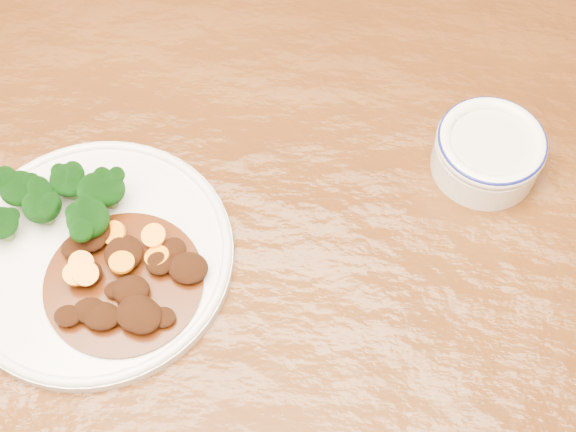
{
  "coord_description": "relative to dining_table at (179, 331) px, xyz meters",
  "views": [
    {
      "loc": [
        0.13,
        -0.3,
        1.42
      ],
      "look_at": [
        0.11,
        0.08,
        0.77
      ],
      "focal_mm": 50.0,
      "sensor_mm": 36.0,
      "label": 1
    }
  ],
  "objects": [
    {
      "name": "dining_table",
      "position": [
        0.0,
        0.0,
        0.0
      ],
      "size": [
        1.53,
        0.96,
        0.75
      ],
      "rotation": [
        0.0,
        0.0,
        -0.04
      ],
      "color": "#542C0E",
      "rests_on": "ground"
    },
    {
      "name": "dinner_plate",
      "position": [
        -0.07,
        0.04,
        0.09
      ],
      "size": [
        0.26,
        0.26,
        0.02
      ],
      "rotation": [
        0.0,
        0.0,
        -0.11
      ],
      "color": "silver",
      "rests_on": "dining_table"
    },
    {
      "name": "mince_stew",
      "position": [
        -0.04,
        0.01,
        0.1
      ],
      "size": [
        0.15,
        0.15,
        0.03
      ],
      "color": "#491E07",
      "rests_on": "dinner_plate"
    },
    {
      "name": "broccoli_florets",
      "position": [
        -0.1,
        0.08,
        0.12
      ],
      "size": [
        0.12,
        0.08,
        0.04
      ],
      "color": "olive",
      "rests_on": "dinner_plate"
    },
    {
      "name": "dip_bowl",
      "position": [
        0.3,
        0.16,
        0.11
      ],
      "size": [
        0.11,
        0.11,
        0.05
      ],
      "rotation": [
        0.0,
        0.0,
        0.04
      ],
      "color": "white",
      "rests_on": "dining_table"
    }
  ]
}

